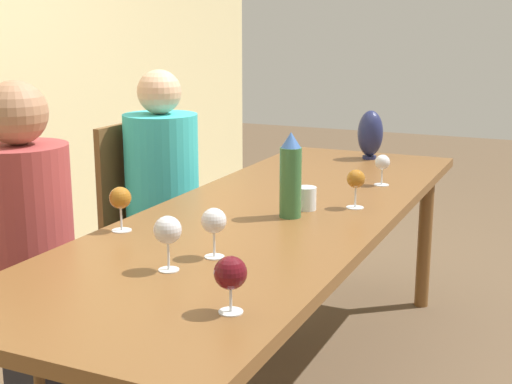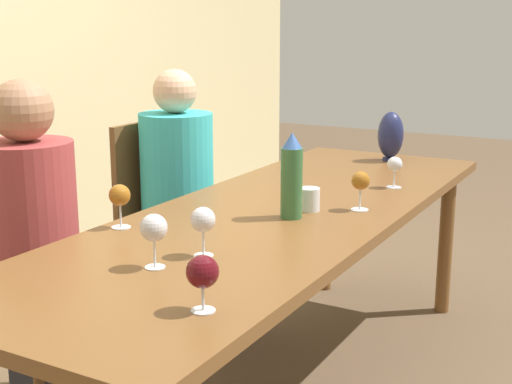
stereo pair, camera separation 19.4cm
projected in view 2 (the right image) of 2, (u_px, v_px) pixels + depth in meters
The scene contains 14 objects.
dining_table at pixel (278, 229), 2.60m from camera, with size 2.58×0.85×0.76m.
water_bottle at pixel (292, 177), 2.45m from camera, with size 0.08×0.08×0.30m.
water_tumbler at pixel (309, 199), 2.57m from camera, with size 0.08×0.08×0.08m.
vase at pixel (391, 135), 3.48m from camera, with size 0.13×0.13×0.24m.
wine_glass_0 at pixel (154, 229), 1.95m from camera, with size 0.08×0.08×0.15m.
wine_glass_1 at pixel (120, 196), 2.34m from camera, with size 0.07×0.07×0.15m.
wine_glass_2 at pixel (203, 221), 2.05m from camera, with size 0.07×0.07×0.15m.
wine_glass_3 at pixel (361, 182), 2.56m from camera, with size 0.07×0.07×0.14m.
wine_glass_4 at pixel (395, 165), 2.91m from camera, with size 0.06×0.06×0.13m.
wine_glass_5 at pixel (202, 273), 1.66m from camera, with size 0.08×0.08×0.14m.
chair_near at pixel (20, 281), 2.57m from camera, with size 0.44×0.44×0.98m.
chair_far at pixel (165, 223), 3.32m from camera, with size 0.44×0.44×0.98m.
person_near at pixel (35, 244), 2.49m from camera, with size 0.33×0.33×1.25m.
person_far at pixel (180, 195), 3.24m from camera, with size 0.33×0.33×1.23m.
Camera 2 is at (-2.22, -1.15, 1.43)m, focal length 50.00 mm.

